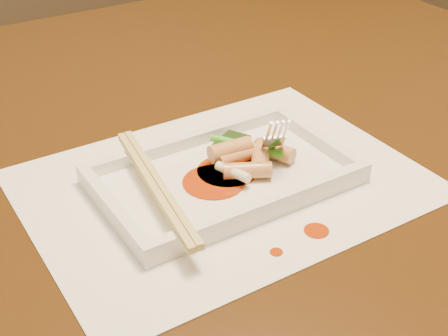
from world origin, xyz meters
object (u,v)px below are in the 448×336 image
plate_base (224,179)px  fork (272,90)px  chopstick_a (152,186)px  table (120,205)px  placemat (224,183)px

plate_base → fork: (0.07, 0.02, 0.08)m
plate_base → chopstick_a: chopstick_a is taller
fork → table: bearing=132.4°
plate_base → fork: bearing=14.4°
chopstick_a → fork: (0.15, 0.02, 0.06)m
placemat → plate_base: plate_base is taller
fork → chopstick_a: bearing=-173.2°
placemat → fork: 0.11m
table → fork: (0.13, -0.14, 0.18)m
placemat → plate_base: bearing=180.0°
placemat → chopstick_a: 0.09m
plate_base → placemat: bearing=0.0°
plate_base → chopstick_a: 0.08m
chopstick_a → fork: 0.16m
chopstick_a → placemat: bearing=-0.0°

